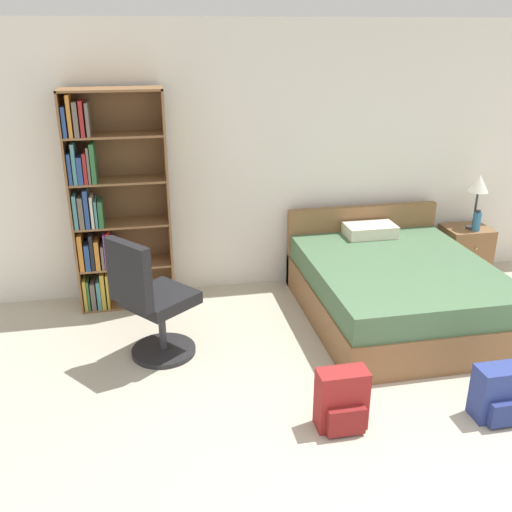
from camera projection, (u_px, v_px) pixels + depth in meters
name	position (u px, v px, depth m)	size (l,w,h in m)	color
ground_plane	(451.00, 506.00, 3.21)	(14.00, 14.00, 0.00)	#BCB29E
wall_back	(303.00, 158.00, 5.67)	(9.00, 0.06, 2.60)	white
bookshelf	(107.00, 208.00, 5.21)	(0.88, 0.34, 2.03)	brown
bed	(394.00, 288.00, 5.23)	(1.58, 1.92, 0.81)	brown
office_chair	(151.00, 303.00, 4.48)	(0.72, 0.71, 1.05)	#232326
nightstand	(464.00, 252.00, 6.12)	(0.47, 0.41, 0.54)	brown
table_lamp	(479.00, 187.00, 5.83)	(0.20, 0.20, 0.58)	#333333
water_bottle	(477.00, 221.00, 5.90)	(0.08, 0.08, 0.22)	teal
backpack_blue	(501.00, 394.00, 3.89)	(0.36, 0.25, 0.39)	navy
backpack_red	(342.00, 401.00, 3.78)	(0.34, 0.23, 0.43)	maroon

